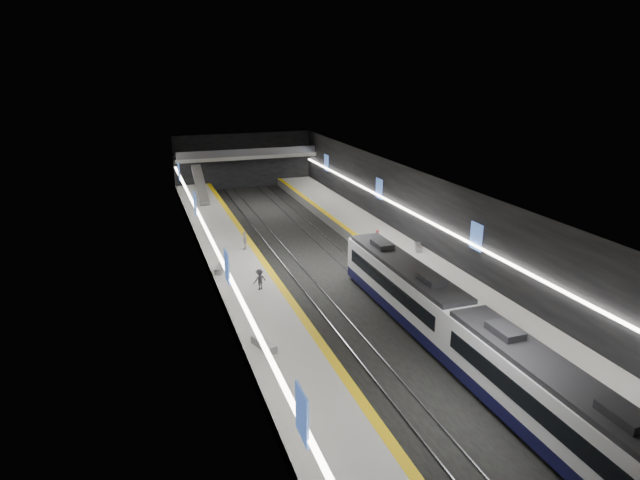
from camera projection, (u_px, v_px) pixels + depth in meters
name	position (u px, v px, depth m)	size (l,w,h in m)	color
ground	(325.00, 270.00, 47.87)	(70.00, 70.00, 0.00)	black
ceiling	(325.00, 182.00, 45.35)	(20.00, 70.00, 0.04)	beige
wall_left	(209.00, 239.00, 43.48)	(0.04, 70.00, 8.00)	black
wall_right	(426.00, 217.00, 49.74)	(0.04, 70.00, 8.00)	black
wall_back	(244.00, 161.00, 77.97)	(20.00, 0.04, 8.00)	black
platform_left	(242.00, 275.00, 45.37)	(5.00, 70.00, 1.00)	slate
tile_surface_left	(241.00, 269.00, 45.21)	(5.00, 70.00, 0.02)	#A0A09B
tactile_strip_left	(267.00, 266.00, 45.89)	(0.60, 70.00, 0.02)	yellow
platform_right	(400.00, 255.00, 50.06)	(5.00, 70.00, 1.00)	slate
tile_surface_right	(400.00, 250.00, 49.90)	(5.00, 70.00, 0.02)	#A0A09B
tactile_strip_right	(379.00, 252.00, 49.21)	(0.60, 70.00, 0.02)	yellow
rails	(325.00, 269.00, 47.85)	(6.52, 70.00, 0.12)	gray
train	(462.00, 332.00, 32.22)	(2.69, 30.05, 3.60)	black
ad_posters	(321.00, 218.00, 47.35)	(19.94, 53.50, 2.20)	#4772D5
cove_light_left	(212.00, 241.00, 43.61)	(0.25, 68.60, 0.12)	white
cove_light_right	(424.00, 219.00, 49.74)	(0.25, 68.60, 0.12)	white
mezzanine_bridge	(246.00, 156.00, 75.78)	(20.00, 3.00, 1.50)	gray
escalator	(200.00, 185.00, 67.90)	(1.20, 8.00, 0.60)	#99999E
bench_left_near	(264.00, 344.00, 32.64)	(0.57, 2.06, 0.50)	#99999E
bench_left_far	(221.00, 268.00, 44.79)	(0.57, 2.06, 0.50)	#99999E
bench_right_far	(418.00, 248.00, 49.81)	(0.52, 1.89, 0.46)	#99999E
passenger_right_a	(378.00, 239.00, 49.94)	(0.68, 0.45, 1.88)	#C4494E
passenger_left_a	(245.00, 241.00, 49.75)	(1.02, 0.43, 1.75)	beige
passenger_left_b	(260.00, 279.00, 40.93)	(1.07, 0.61, 1.65)	#403F47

